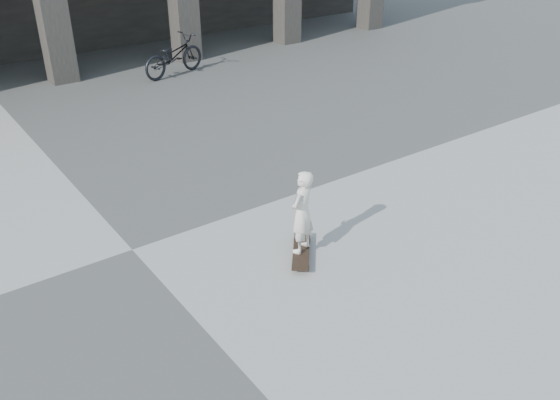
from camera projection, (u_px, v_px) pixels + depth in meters
ground at (132, 250)px, 8.28m from camera, size 90.00×90.00×0.00m
longboard at (301, 251)px, 8.12m from camera, size 0.79×0.89×0.10m
child at (302, 212)px, 7.83m from camera, size 0.51×0.44×1.18m
bicycle at (173, 56)px, 15.49m from camera, size 2.06×1.19×1.02m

